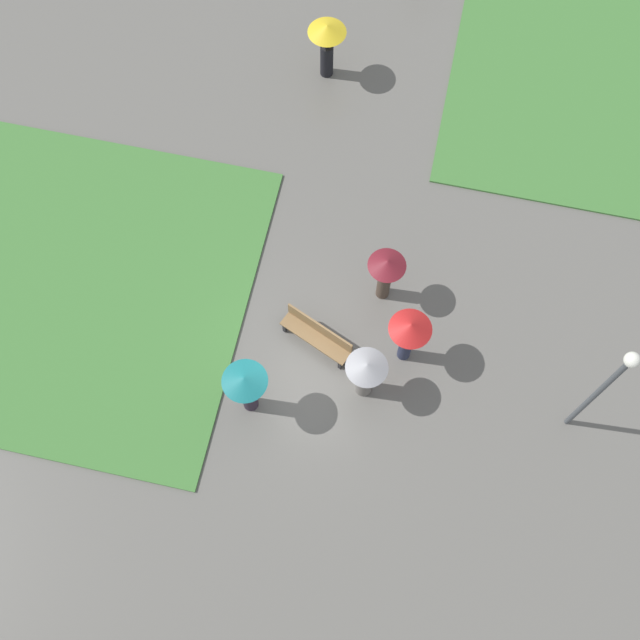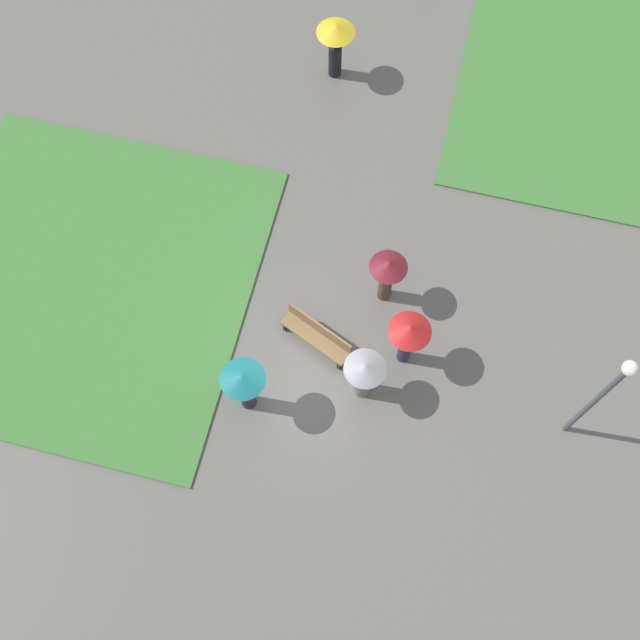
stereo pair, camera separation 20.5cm
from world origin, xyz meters
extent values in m
plane|color=#66635E|center=(0.00, 0.00, 0.00)|extent=(90.00, 90.00, 0.00)
cube|color=#427A38|center=(-6.07, 0.76, 0.03)|extent=(8.09, 8.67, 0.06)
cube|color=#427A38|center=(5.24, 9.87, 0.03)|extent=(6.78, 8.27, 0.06)
cube|color=brown|center=(-0.12, 0.55, 0.42)|extent=(1.87, 1.12, 0.05)
cube|color=brown|center=(-0.05, 0.72, 0.68)|extent=(1.72, 0.78, 0.45)
cube|color=#232326|center=(-0.88, 0.88, 0.20)|extent=(0.22, 0.38, 0.40)
cube|color=#232326|center=(0.64, 0.23, 0.20)|extent=(0.22, 0.38, 0.40)
cylinder|color=#474C51|center=(6.08, -0.10, 2.07)|extent=(0.12, 0.12, 4.14)
sphere|color=white|center=(6.08, -0.10, 4.30)|extent=(0.32, 0.32, 0.32)
cylinder|color=#47382D|center=(1.22, 2.25, 0.49)|extent=(0.39, 0.39, 0.98)
sphere|color=tan|center=(1.22, 2.25, 1.10)|extent=(0.23, 0.23, 0.23)
cylinder|color=#4C4C4F|center=(1.22, 2.25, 1.39)|extent=(0.02, 0.02, 0.35)
cone|color=maroon|center=(1.22, 2.25, 1.68)|extent=(0.92, 0.92, 0.23)
cylinder|color=#2D2333|center=(-1.29, -1.26, 0.58)|extent=(0.48, 0.48, 1.17)
sphere|color=brown|center=(-1.29, -1.26, 1.28)|extent=(0.23, 0.23, 0.23)
cylinder|color=#4C4C4F|center=(-1.29, -1.26, 1.57)|extent=(0.02, 0.02, 0.35)
cone|color=#197075|center=(-1.29, -1.26, 1.85)|extent=(1.03, 1.03, 0.21)
cylinder|color=slate|center=(1.24, -0.32, 0.49)|extent=(0.42, 0.42, 0.99)
sphere|color=beige|center=(1.24, -0.32, 1.09)|extent=(0.21, 0.21, 0.21)
cylinder|color=#4C4C4F|center=(1.24, -0.32, 1.37)|extent=(0.02, 0.02, 0.35)
cone|color=gray|center=(1.24, -0.32, 1.64)|extent=(0.97, 0.97, 0.19)
cylinder|color=#282D47|center=(2.02, 0.75, 0.54)|extent=(0.37, 0.37, 1.09)
sphere|color=brown|center=(2.02, 0.75, 1.20)|extent=(0.23, 0.23, 0.23)
cylinder|color=#4C4C4F|center=(2.02, 0.75, 1.49)|extent=(0.02, 0.02, 0.35)
cone|color=red|center=(2.02, 0.75, 1.80)|extent=(1.00, 1.00, 0.26)
cylinder|color=black|center=(-1.60, 8.70, 0.54)|extent=(0.50, 0.50, 1.09)
sphere|color=beige|center=(-1.60, 8.70, 1.18)|extent=(0.19, 0.19, 0.19)
cylinder|color=#4C4C4F|center=(-1.60, 8.70, 1.45)|extent=(0.02, 0.02, 0.35)
cone|color=gold|center=(-1.60, 8.70, 1.75)|extent=(1.05, 1.05, 0.24)
camera|label=1|loc=(1.48, -6.26, 18.35)|focal=45.00mm
camera|label=2|loc=(1.68, -6.22, 18.35)|focal=45.00mm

